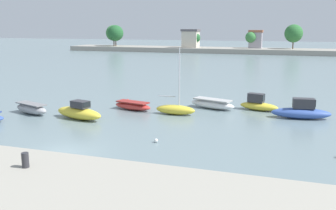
{
  "coord_description": "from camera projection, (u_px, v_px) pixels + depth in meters",
  "views": [
    {
      "loc": [
        14.4,
        -21.22,
        8.41
      ],
      "look_at": [
        2.29,
        15.22,
        0.43
      ],
      "focal_mm": 40.92,
      "sensor_mm": 36.0,
      "label": 1
    }
  ],
  "objects": [
    {
      "name": "distant_shoreline",
      "position": [
        241.0,
        46.0,
        119.81
      ],
      "size": [
        119.85,
        11.81,
        8.82
      ],
      "color": "gray",
      "rests_on": "ground"
    },
    {
      "name": "moored_boat_2",
      "position": [
        79.0,
        112.0,
        35.05
      ],
      "size": [
        5.49,
        2.86,
        1.72
      ],
      "rotation": [
        0.0,
        0.0,
        -0.26
      ],
      "color": "yellow",
      "rests_on": "ground"
    },
    {
      "name": "moored_boat_7",
      "position": [
        301.0,
        112.0,
        35.25
      ],
      "size": [
        5.49,
        2.31,
        1.88
      ],
      "rotation": [
        0.0,
        0.0,
        0.12
      ],
      "color": "#3856A8",
      "rests_on": "ground"
    },
    {
      "name": "mooring_bollard",
      "position": [
        25.0,
        160.0,
        16.32
      ],
      "size": [
        0.31,
        0.31,
        0.66
      ],
      "primitive_type": "cylinder",
      "color": "#2D2D33",
      "rests_on": "seawall_embankment"
    },
    {
      "name": "moored_boat_6",
      "position": [
        258.0,
        105.0,
        38.75
      ],
      "size": [
        4.16,
        2.33,
        1.69
      ],
      "rotation": [
        0.0,
        0.0,
        -0.24
      ],
      "color": "yellow",
      "rests_on": "ground"
    },
    {
      "name": "moored_boat_4",
      "position": [
        175.0,
        109.0,
        36.85
      ],
      "size": [
        3.89,
        1.25,
        6.42
      ],
      "rotation": [
        0.0,
        0.0,
        -0.0
      ],
      "color": "yellow",
      "rests_on": "ground"
    },
    {
      "name": "moored_boat_1",
      "position": [
        31.0,
        109.0,
        37.2
      ],
      "size": [
        4.6,
        2.67,
        1.03
      ],
      "rotation": [
        0.0,
        0.0,
        -0.32
      ],
      "color": "#9E9EA3",
      "rests_on": "ground"
    },
    {
      "name": "moored_boat_5",
      "position": [
        212.0,
        104.0,
        39.54
      ],
      "size": [
        5.2,
        2.99,
        1.0
      ],
      "rotation": [
        0.0,
        0.0,
        -0.31
      ],
      "color": "white",
      "rests_on": "ground"
    },
    {
      "name": "mooring_buoy_2",
      "position": [
        156.0,
        141.0,
        28.06
      ],
      "size": [
        0.29,
        0.29,
        0.29
      ],
      "primitive_type": "sphere",
      "color": "white",
      "rests_on": "ground"
    },
    {
      "name": "mooring_buoy_1",
      "position": [
        128.0,
        100.0,
        43.2
      ],
      "size": [
        0.3,
        0.3,
        0.3
      ],
      "primitive_type": "sphere",
      "color": "red",
      "rests_on": "ground"
    },
    {
      "name": "moored_boat_3",
      "position": [
        133.0,
        106.0,
        39.01
      ],
      "size": [
        4.49,
        2.39,
        0.84
      ],
      "rotation": [
        0.0,
        0.0,
        -0.23
      ],
      "color": "#C63833",
      "rests_on": "ground"
    },
    {
      "name": "ground_plane",
      "position": [
        65.0,
        152.0,
        25.87
      ],
      "size": [
        400.0,
        400.0,
        0.0
      ],
      "primitive_type": "plane",
      "color": "slate"
    }
  ]
}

